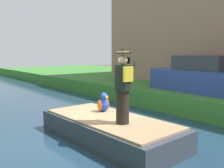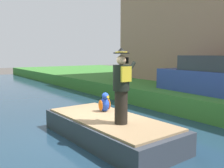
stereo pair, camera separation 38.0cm
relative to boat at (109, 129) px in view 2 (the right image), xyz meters
name	(u,v)px [view 2 (the right image)]	position (x,y,z in m)	size (l,w,h in m)	color
ground_plane	(101,139)	(0.00, 0.38, -0.40)	(80.00, 80.00, 0.00)	#4C4742
canal_water	(101,137)	(0.00, 0.38, -0.35)	(6.96, 48.00, 0.10)	#1E384C
boat	(109,129)	(0.00, 0.00, 0.00)	(1.94, 4.26, 0.61)	#333842
person_pirate	(121,86)	(-0.08, -0.65, 1.23)	(0.61, 0.42, 1.85)	black
parrot_plush	(105,103)	(0.31, 0.66, 0.55)	(0.36, 0.35, 0.57)	blue
parked_car_blue	(207,77)	(5.27, 0.58, 1.08)	(1.95, 4.10, 1.50)	#2D4293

